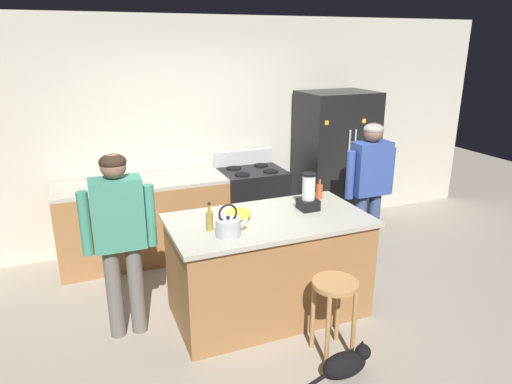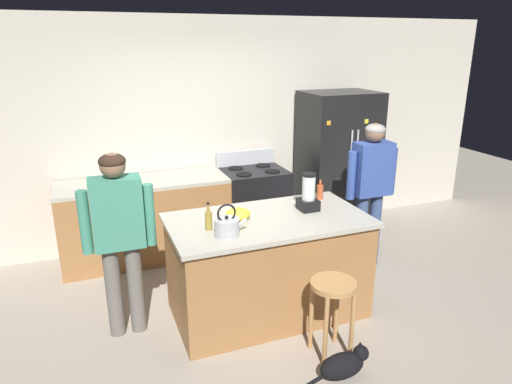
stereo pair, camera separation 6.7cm
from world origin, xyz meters
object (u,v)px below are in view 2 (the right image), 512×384
Objects in this scene: bar_stool at (333,298)px; bottle_vinegar at (209,220)px; refrigerator at (337,164)px; bottle_cooking_sauce at (320,191)px; cat at (344,364)px; blender_appliance at (308,195)px; mixing_bowl at (238,214)px; kitchen_island at (268,266)px; person_by_island_left at (119,229)px; stove_range at (254,206)px; person_by_sink_right at (371,182)px; tea_kettle at (227,226)px.

bar_stool is 2.74× the size of bottle_vinegar.
refrigerator is 8.43× the size of bottle_cooking_sauce.
cat is 1.49× the size of blender_appliance.
cat is at bearing -101.77° from blender_appliance.
kitchen_island is at bearing -15.54° from mixing_bowl.
bar_stool is (1.48, -0.90, -0.46)m from person_by_island_left.
bar_stool is at bearing -102.93° from blender_appliance.
person_by_sink_right reaches higher than stove_range.
cat is (-0.04, -0.28, -0.40)m from bar_stool.
cat is 2.40× the size of bottle_cooking_sauce.
bottle_vinegar is (-0.75, 0.97, 0.91)m from cat.
kitchen_island is 0.79m from bar_stool.
bottle_vinegar is at bearing -122.29° from stove_range.
person_by_sink_right is 3.10× the size of cat.
person_by_sink_right is at bearing 13.40° from bottle_cooking_sauce.
bottle_cooking_sauce is 0.98× the size of mixing_bowl.
blender_appliance is (-0.02, -1.46, 0.60)m from stove_range.
kitchen_island is at bearing 26.58° from tea_kettle.
blender_appliance is (-0.96, -0.41, 0.11)m from person_by_sink_right.
blender_appliance reaches higher than bottle_vinegar.
bar_stool is at bearing -37.43° from tea_kettle.
person_by_sink_right is 4.62× the size of blender_appliance.
person_by_island_left is 0.73m from bottle_vinegar.
person_by_sink_right is 1.69m from mixing_bowl.
person_by_island_left reaches higher than blender_appliance.
stove_range is 2.04m from tea_kettle.
refrigerator is at bearing 79.14° from person_by_sink_right.
stove_range is 1.35m from bottle_cooking_sauce.
kitchen_island is 1.59m from stove_range.
stove_range is 1.69m from mixing_bowl.
person_by_sink_right is 2.10m from cat.
stove_range reaches higher than mixing_bowl.
person_by_sink_right reaches higher than tea_kettle.
bar_stool is at bearing -120.95° from refrigerator.
mixing_bowl is (0.30, 0.13, -0.04)m from bottle_vinegar.
blender_appliance is at bearing -90.91° from stove_range.
blender_appliance is at bearing 78.23° from cat.
bottle_vinegar is 0.20m from tea_kettle.
bottle_vinegar is at bearing -143.97° from refrigerator.
stove_range is at bearing 131.74° from person_by_sink_right.
person_by_sink_right is 7.45× the size of bottle_cooking_sauce.
person_by_sink_right is 5.84× the size of tea_kettle.
refrigerator is 2.65m from bar_stool.
kitchen_island is 0.78m from bottle_vinegar.
stove_range is at bearing 62.93° from tea_kettle.
person_by_sink_right is 0.73m from bottle_cooking_sauce.
bottle_vinegar is (-2.14, -1.55, 0.11)m from refrigerator.
stove_range reaches higher than kitchen_island.
bottle_cooking_sauce is (0.48, 1.33, 0.90)m from cat.
refrigerator is at bearing 61.21° from cat.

